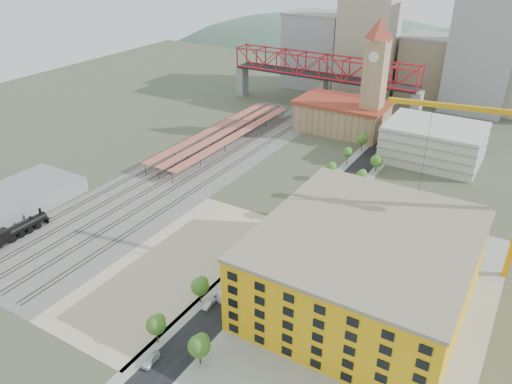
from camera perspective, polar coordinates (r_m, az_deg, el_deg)
The scene contains 31 objects.
ground at distance 151.20m, azimuth -0.46°, elevation -2.72°, with size 400.00×400.00×0.00m, color #474C38.
ballast_strip at distance 182.37m, azimuth -7.27°, elevation 2.66°, with size 36.00×165.00×0.06m, color #605E59.
dirt_lot at distance 131.94m, azimuth -9.20°, elevation -8.16°, with size 28.00×67.00×0.06m, color tan.
street_asphalt at distance 156.49m, azimuth 7.43°, elevation -1.83°, with size 12.00×170.00×0.06m, color black.
sidewalk_west at distance 158.41m, azimuth 5.62°, elevation -1.33°, with size 3.00×170.00×0.04m, color gray.
sidewalk_east at distance 154.75m, azimuth 9.28°, elevation -2.34°, with size 3.00×170.00×0.04m, color gray.
construction_pad at distance 121.24m, azimuth 13.20°, elevation -12.33°, with size 50.00×90.00×0.06m, color gray.
rail_tracks at distance 183.35m, azimuth -7.72°, elevation 2.81°, with size 26.56×160.00×0.18m.
platform_canopies at distance 203.87m, azimuth -3.74°, elevation 6.79°, with size 16.00×80.00×4.12m.
station_hall at distance 218.04m, azimuth 9.81°, elevation 8.60°, with size 38.00×24.00×13.10m.
clock_tower at distance 206.02m, azimuth 13.52°, elevation 13.53°, with size 12.00×12.00×52.00m.
parking_garage at distance 196.68m, azimuth 19.60°, elevation 5.34°, with size 34.00×26.00×14.00m, color silver.
truss_bridge at distance 242.33m, azimuth 7.67°, elevation 13.69°, with size 94.00×9.60×25.60m.
construction_building at distance 116.19m, azimuth 12.30°, elevation -8.34°, with size 44.60×50.60×18.80m.
warehouse at distance 173.42m, azimuth -24.98°, elevation -0.36°, with size 22.00×32.00×5.00m, color gray.
street_trees at distance 148.56m, azimuth 5.83°, elevation -3.47°, with size 15.40×124.40×8.00m.
skyline at distance 266.10m, azimuth 17.76°, elevation 14.79°, with size 133.00×46.00×60.00m.
distant_hills at distance 403.27m, azimuth 25.19°, elevation 2.16°, with size 647.00×264.00×227.00m.
locomotive at distance 154.52m, azimuth -25.87°, elevation -4.15°, with size 3.03×23.37×5.84m.
site_trailer_a at distance 120.12m, azimuth -2.27°, elevation -11.06°, with size 2.68×10.17×2.78m, color silver.
site_trailer_b at distance 120.27m, azimuth -2.25°, elevation -11.10°, with size 2.38×9.05×2.48m, color silver.
site_trailer_c at distance 133.70m, azimuth 2.35°, elevation -6.57°, with size 2.52×9.58×2.62m, color silver.
site_trailer_d at distance 137.42m, azimuth 3.35°, elevation -5.62°, with size 2.27×8.61×2.36m, color silver.
car_0 at distance 106.77m, azimuth -11.94°, elevation -18.27°, with size 1.89×4.69×1.60m, color silver.
car_1 at distance 117.60m, azimuth -5.40°, elevation -12.62°, with size 1.45×4.15×1.37m, color #AFB0B5.
car_2 at distance 136.13m, azimuth 1.49°, elevation -6.13°, with size 2.59×5.61×1.56m, color black.
car_3 at distance 147.38m, azimuth 4.39°, elevation -3.32°, with size 2.23×5.48×1.59m, color navy.
car_4 at distance 114.54m, azimuth -3.08°, elevation -13.85°, with size 1.55×3.86×1.31m, color silver.
car_5 at distance 130.94m, azimuth 2.93°, elevation -7.71°, with size 1.60×4.59×1.51m, color #97979C.
car_6 at distance 150.63m, azimuth 7.60°, elevation -2.78°, with size 2.53×5.49×1.53m, color black.
car_7 at distance 178.33m, azimuth 11.98°, elevation 1.88°, with size 1.87×4.60×1.33m, color #1A264E.
Camera 1 is at (68.19, -111.13, 76.55)m, focal length 35.00 mm.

